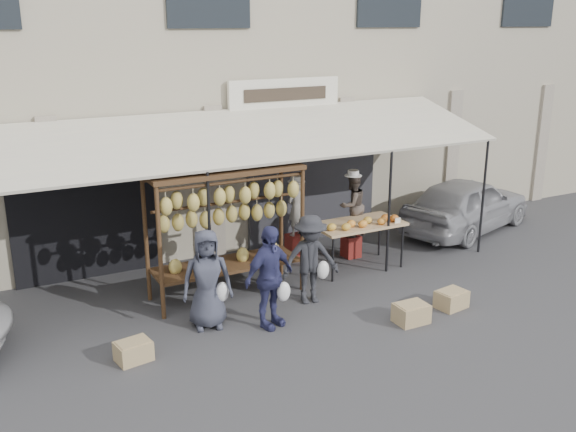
% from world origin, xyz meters
% --- Properties ---
extents(ground_plane, '(90.00, 90.00, 0.00)m').
position_xyz_m(ground_plane, '(0.00, 0.00, 0.00)').
color(ground_plane, '#2D2D30').
extents(shophouse, '(24.00, 6.15, 7.30)m').
position_xyz_m(shophouse, '(-0.00, 6.50, 3.65)').
color(shophouse, gray).
rests_on(shophouse, ground_plane).
extents(awning, '(10.00, 2.35, 2.92)m').
position_xyz_m(awning, '(0.01, 2.28, 2.57)').
color(awning, beige).
rests_on(awning, ground_plane).
extents(banana_rack, '(2.60, 0.90, 2.24)m').
position_xyz_m(banana_rack, '(-0.57, 1.48, 1.58)').
color(banana_rack, black).
rests_on(banana_rack, ground_plane).
extents(produce_table, '(1.70, 0.90, 1.04)m').
position_xyz_m(produce_table, '(2.11, 1.51, 0.88)').
color(produce_table, tan).
rests_on(produce_table, ground_plane).
extents(vendor_left, '(0.46, 0.36, 1.12)m').
position_xyz_m(vendor_left, '(1.31, 2.54, 1.05)').
color(vendor_left, gray).
rests_on(vendor_left, stool_left).
extents(vendor_right, '(0.69, 0.58, 1.26)m').
position_xyz_m(vendor_right, '(2.34, 2.13, 1.07)').
color(vendor_right, '#51463E').
rests_on(vendor_right, stool_right).
extents(customer_left, '(0.86, 0.66, 1.56)m').
position_xyz_m(customer_left, '(-1.29, 0.56, 0.78)').
color(customer_left, '#353847').
rests_on(customer_left, ground_plane).
extents(customer_mid, '(1.03, 0.68, 1.62)m').
position_xyz_m(customer_mid, '(-0.45, 0.13, 0.81)').
color(customer_mid, navy).
rests_on(customer_mid, ground_plane).
extents(customer_right, '(1.06, 0.72, 1.52)m').
position_xyz_m(customer_right, '(0.54, 0.62, 0.76)').
color(customer_right, '#242429').
rests_on(customer_right, ground_plane).
extents(stool_left, '(0.43, 0.43, 0.49)m').
position_xyz_m(stool_left, '(1.31, 2.54, 0.24)').
color(stool_left, maroon).
rests_on(stool_left, ground_plane).
extents(stool_right, '(0.35, 0.35, 0.44)m').
position_xyz_m(stool_right, '(2.34, 2.13, 0.22)').
color(stool_right, maroon).
rests_on(stool_right, ground_plane).
extents(crate_near_a, '(0.51, 0.39, 0.30)m').
position_xyz_m(crate_near_a, '(1.58, -0.78, 0.15)').
color(crate_near_a, tan).
rests_on(crate_near_a, ground_plane).
extents(crate_near_b, '(0.53, 0.44, 0.29)m').
position_xyz_m(crate_near_b, '(2.50, -0.65, 0.15)').
color(crate_near_b, tan).
rests_on(crate_near_b, ground_plane).
extents(crate_far, '(0.52, 0.43, 0.28)m').
position_xyz_m(crate_far, '(-2.59, 0.05, 0.14)').
color(crate_far, tan).
rests_on(crate_far, ground_plane).
extents(sedan, '(3.90, 2.47, 1.24)m').
position_xyz_m(sedan, '(5.53, 2.36, 0.62)').
color(sedan, '#98999D').
rests_on(sedan, ground_plane).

